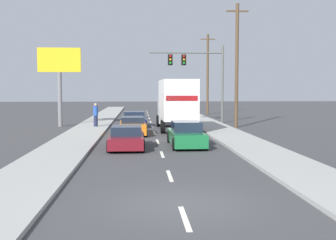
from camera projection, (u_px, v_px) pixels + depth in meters
name	position (u px, v px, depth m)	size (l,w,h in m)	color
ground_plane	(152.00, 125.00, 36.33)	(140.00, 140.00, 0.00)	#3D3D3F
sidewalk_right	(219.00, 130.00, 31.69)	(2.72, 80.00, 0.14)	#9E9E99
sidewalk_left	(87.00, 130.00, 31.02)	(2.72, 80.00, 0.14)	#9E9E99
lane_markings	(153.00, 129.00, 32.55)	(0.14, 57.00, 0.01)	silver
car_navy	(134.00, 120.00, 34.99)	(1.99, 4.09, 1.27)	#141E4C
car_orange	(133.00, 126.00, 28.96)	(1.95, 4.42, 1.23)	orange
car_maroon	(127.00, 138.00, 22.19)	(1.87, 4.20, 1.19)	maroon
box_truck	(176.00, 102.00, 31.66)	(2.65, 8.39, 3.79)	white
car_green	(186.00, 135.00, 22.96)	(1.87, 4.31, 1.37)	#196B38
traffic_signal_mast	(193.00, 67.00, 38.17)	(6.81, 0.69, 7.10)	#595B56
utility_pole_mid	(237.00, 64.00, 33.87)	(1.80, 0.28, 9.95)	brown
utility_pole_far	(208.00, 74.00, 51.18)	(1.80, 0.28, 9.76)	brown
roadside_billboard	(59.00, 72.00, 34.80)	(3.54, 0.36, 6.54)	slate
pedestrian_near_corner	(96.00, 115.00, 33.59)	(0.38, 0.38, 1.86)	#1E233F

